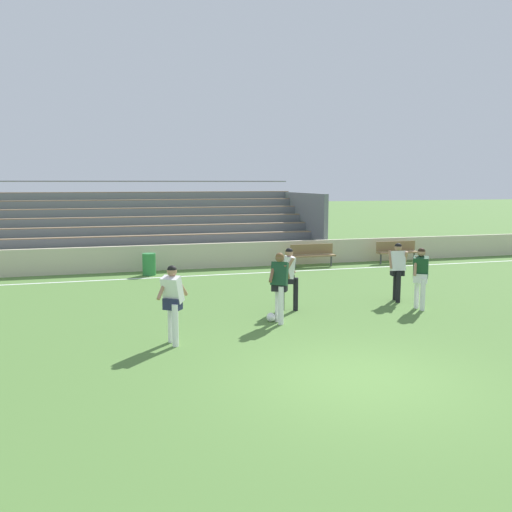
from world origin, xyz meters
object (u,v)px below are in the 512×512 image
object	(u,v)px
player_dark_wide_left	(280,281)
player_dark_overlapping	(421,273)
player_white_dropping_back	(398,267)
trash_bin	(149,264)
bench_far_right	(313,253)
player_white_deep_cover	(289,274)
soccer_ball	(271,317)
player_white_wide_right	(172,298)
bleacher_stand	(130,225)
bench_near_bin	(397,250)

from	to	relation	value
player_dark_wide_left	player_dark_overlapping	xyz separation A→B (m)	(4.03, 0.31, -0.04)
player_white_dropping_back	trash_bin	bearing A→B (deg)	135.36
bench_far_right	player_dark_overlapping	distance (m)	7.60
player_white_dropping_back	player_dark_overlapping	size ratio (longest dim) A/B	1.01
player_white_deep_cover	player_white_dropping_back	bearing A→B (deg)	3.89
bench_far_right	soccer_ball	distance (m)	8.81
player_white_wide_right	player_white_deep_cover	bearing A→B (deg)	33.16
player_white_wide_right	bleacher_stand	bearing A→B (deg)	90.69
player_white_dropping_back	bench_far_right	bearing A→B (deg)	89.54
player_white_deep_cover	player_dark_overlapping	xyz separation A→B (m)	(3.40, -0.82, -0.01)
player_dark_overlapping	bench_far_right	bearing A→B (deg)	90.13
player_dark_wide_left	trash_bin	bearing A→B (deg)	107.63
player_white_dropping_back	player_white_wide_right	bearing A→B (deg)	-160.20
bleacher_stand	player_white_wide_right	size ratio (longest dim) A/B	9.90
bench_far_right	player_white_deep_cover	distance (m)	7.58
player_white_dropping_back	player_white_wide_right	size ratio (longest dim) A/B	1.00
player_white_wide_right	bench_near_bin	bearing A→B (deg)	40.47
player_white_deep_cover	soccer_ball	distance (m)	1.54
player_dark_wide_left	soccer_ball	xyz separation A→B (m)	(-0.16, 0.16, -0.91)
player_white_deep_cover	bench_far_right	bearing A→B (deg)	63.48
bleacher_stand	bench_far_right	world-z (taller)	bleacher_stand
trash_bin	soccer_ball	distance (m)	7.87
player_dark_wide_left	player_white_dropping_back	bearing A→B (deg)	18.94
trash_bin	player_white_deep_cover	bearing A→B (deg)	-64.82
trash_bin	player_dark_wide_left	bearing A→B (deg)	-72.37
player_white_deep_cover	player_white_wide_right	distance (m)	3.96
player_white_dropping_back	soccer_ball	size ratio (longest dim) A/B	7.57
player_dark_wide_left	soccer_ball	world-z (taller)	player_dark_wide_left
trash_bin	player_white_wide_right	size ratio (longest dim) A/B	0.48
bench_far_right	trash_bin	world-z (taller)	bench_far_right
bleacher_stand	soccer_ball	world-z (taller)	bleacher_stand
bleacher_stand	player_white_deep_cover	bearing A→B (deg)	-72.92
player_dark_wide_left	player_white_wide_right	distance (m)	2.87
bench_near_bin	player_dark_overlapping	distance (m)	8.48
player_white_dropping_back	player_dark_wide_left	bearing A→B (deg)	-161.06
bleacher_stand	bench_near_bin	xyz separation A→B (m)	(10.63, -4.54, -0.94)
bench_far_right	player_white_dropping_back	size ratio (longest dim) A/B	1.08
bench_near_bin	player_white_wide_right	bearing A→B (deg)	-139.53
bench_near_bin	player_white_wide_right	world-z (taller)	player_white_wide_right
player_white_deep_cover	soccer_ball	xyz separation A→B (m)	(-0.80, -0.97, -0.88)
bleacher_stand	trash_bin	bearing A→B (deg)	-85.25
trash_bin	soccer_ball	xyz separation A→B (m)	(2.28, -7.53, -0.29)
player_white_deep_cover	player_white_dropping_back	size ratio (longest dim) A/B	1.00
player_dark_wide_left	player_white_wide_right	world-z (taller)	player_dark_wide_left
bench_near_bin	trash_bin	size ratio (longest dim) A/B	2.25
bench_near_bin	player_white_deep_cover	distance (m)	9.86
trash_bin	player_dark_wide_left	xyz separation A→B (m)	(2.44, -7.69, 0.62)
bleacher_stand	player_white_deep_cover	distance (m)	11.84
bench_near_bin	soccer_ball	bearing A→B (deg)	-135.78
bench_near_bin	soccer_ball	world-z (taller)	bench_near_bin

